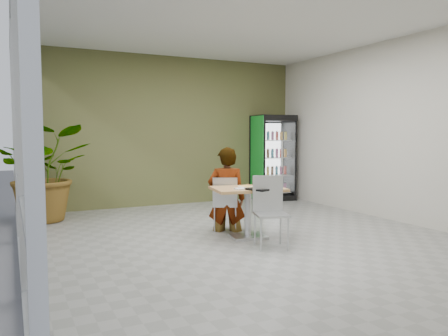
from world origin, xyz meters
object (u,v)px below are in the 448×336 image
(dining_table, at_px, (248,202))
(chair_near, at_px, (269,205))
(chair_far, at_px, (225,200))
(beverage_fridge, at_px, (273,158))
(seated_woman, at_px, (227,199))
(soda_cup, at_px, (256,181))
(cafeteria_tray, at_px, (264,189))
(potted_plant, at_px, (46,173))

(dining_table, height_order, chair_near, chair_near)
(chair_far, xyz_separation_m, beverage_fridge, (2.51, 2.53, 0.48))
(seated_woman, bearing_deg, soda_cup, 139.70)
(chair_far, relative_size, soda_cup, 5.18)
(chair_near, distance_m, cafeteria_tray, 0.33)
(soda_cup, relative_size, cafeteria_tray, 0.37)
(chair_near, xyz_separation_m, beverage_fridge, (2.36, 3.60, 0.42))
(seated_woman, relative_size, soda_cup, 9.79)
(soda_cup, relative_size, potted_plant, 0.10)
(beverage_fridge, height_order, potted_plant, beverage_fridge)
(cafeteria_tray, bearing_deg, seated_woman, 101.01)
(dining_table, xyz_separation_m, chair_far, (-0.12, 0.53, -0.03))
(soda_cup, height_order, beverage_fridge, beverage_fridge)
(chair_near, bearing_deg, cafeteria_tray, 94.39)
(dining_table, height_order, beverage_fridge, beverage_fridge)
(chair_near, distance_m, potted_plant, 4.15)
(chair_near, height_order, cafeteria_tray, chair_near)
(chair_far, distance_m, chair_near, 1.08)
(seated_woman, height_order, cafeteria_tray, seated_woman)
(dining_table, bearing_deg, chair_near, -86.78)
(dining_table, xyz_separation_m, chair_near, (0.03, -0.54, 0.03))
(beverage_fridge, bearing_deg, dining_table, -122.57)
(cafeteria_tray, bearing_deg, chair_near, -103.17)
(seated_woman, bearing_deg, cafeteria_tray, 128.04)
(chair_far, height_order, soda_cup, soda_cup)
(cafeteria_tray, relative_size, potted_plant, 0.27)
(dining_table, bearing_deg, seated_woman, 97.69)
(seated_woman, xyz_separation_m, potted_plant, (-2.50, 2.11, 0.34))
(chair_far, height_order, cafeteria_tray, chair_far)
(chair_far, distance_m, seated_woman, 0.05)
(dining_table, relative_size, chair_near, 1.17)
(dining_table, distance_m, beverage_fridge, 3.91)
(chair_near, height_order, beverage_fridge, beverage_fridge)
(soda_cup, bearing_deg, chair_far, 117.70)
(chair_far, bearing_deg, beverage_fridge, -107.67)
(chair_far, bearing_deg, chair_near, 124.85)
(chair_far, relative_size, cafeteria_tray, 1.91)
(dining_table, distance_m, potted_plant, 3.72)
(soda_cup, distance_m, beverage_fridge, 3.78)
(seated_woman, bearing_deg, beverage_fridge, -107.55)
(dining_table, distance_m, soda_cup, 0.33)
(potted_plant, bearing_deg, seated_woman, -40.26)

